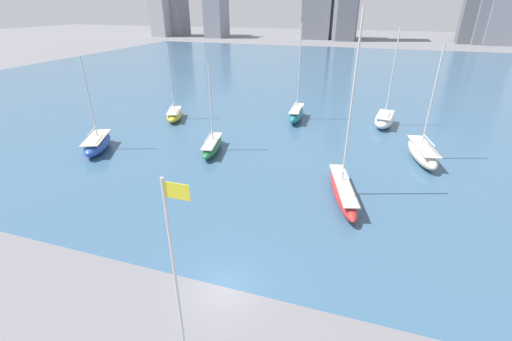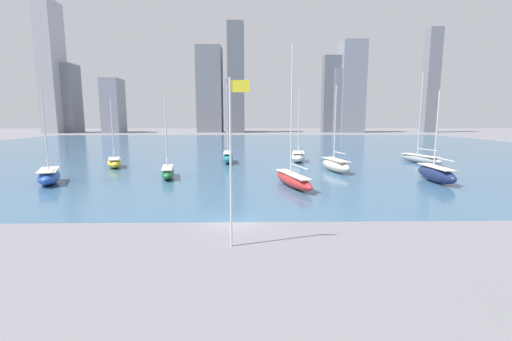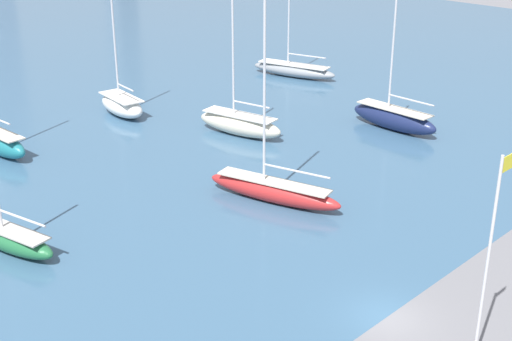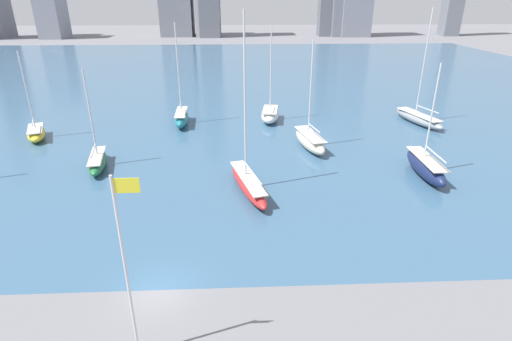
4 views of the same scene
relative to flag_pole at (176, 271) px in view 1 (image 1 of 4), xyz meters
name	(u,v)px [view 1 (image 1 of 4)]	position (x,y,z in m)	size (l,w,h in m)	color
ground_plane	(225,287)	(0.07, 4.98, -5.65)	(500.00, 500.00, 0.00)	slate
harbor_water	(337,80)	(0.07, 74.98, -5.65)	(180.00, 140.00, 0.00)	#385B7A
flag_pole	(176,271)	(0.00, 0.00, 0.00)	(1.24, 0.14, 10.35)	silver
sailboat_yellow	(174,114)	(-21.03, 35.30, -4.78)	(4.34, 6.54, 11.13)	yellow
sailboat_teal	(296,114)	(-2.83, 40.78, -4.55)	(2.19, 7.60, 14.05)	#1E757F
sailboat_green	(212,145)	(-9.99, 25.22, -4.81)	(3.17, 7.52, 10.57)	#236B3D
sailboat_cream	(422,152)	(14.07, 30.20, -4.62)	(3.65, 8.54, 12.82)	beige
sailboat_blue	(97,143)	(-23.58, 21.21, -4.68)	(5.19, 7.53, 11.15)	#284CA8
sailboat_red	(343,189)	(6.18, 18.72, -4.71)	(4.25, 10.23, 16.28)	#B72828
sailboat_white	(384,120)	(10.12, 42.01, -4.62)	(3.43, 6.77, 13.56)	white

